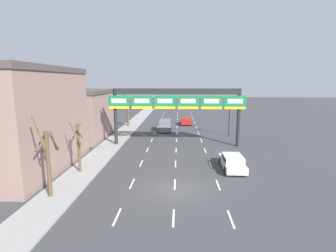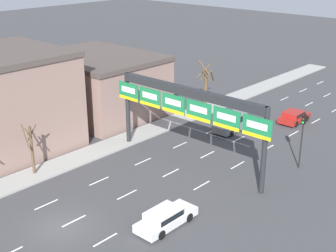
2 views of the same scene
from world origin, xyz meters
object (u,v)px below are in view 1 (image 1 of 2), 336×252
object	(u,v)px
suv_grey	(165,125)
sign_gantry	(177,99)
tree_bare_third	(48,158)
car_red	(186,121)
tree_bare_closest	(78,145)
car_white	(232,161)
tree_bare_second	(128,109)
traffic_light_near_gantry	(230,112)

from	to	relation	value
suv_grey	sign_gantry	bearing A→B (deg)	-78.85
sign_gantry	tree_bare_third	size ratio (longest dim) A/B	2.93
suv_grey	car_red	world-z (taller)	suv_grey
sign_gantry	tree_bare_closest	world-z (taller)	sign_gantry
sign_gantry	tree_bare_third	xyz separation A→B (m)	(-8.34, -14.84, -2.81)
tree_bare_closest	tree_bare_third	distance (m)	4.89
sign_gantry	suv_grey	bearing A→B (deg)	101.15
car_white	suv_grey	bearing A→B (deg)	111.47
car_red	tree_bare_closest	size ratio (longest dim) A/B	0.90
tree_bare_closest	tree_bare_third	xyz separation A→B (m)	(-0.16, -4.87, 0.38)
sign_gantry	tree_bare_third	distance (m)	17.25
suv_grey	car_red	bearing A→B (deg)	61.82
sign_gantry	car_red	distance (m)	16.72
car_white	tree_bare_second	distance (m)	25.72
tree_bare_second	sign_gantry	bearing A→B (deg)	-57.77
suv_grey	car_white	xyz separation A→B (m)	(6.94, -17.66, -0.27)
car_red	traffic_light_near_gantry	size ratio (longest dim) A/B	0.80
sign_gantry	car_red	size ratio (longest dim) A/B	4.13
car_white	tree_bare_closest	xyz separation A→B (m)	(-13.29, -1.63, 1.77)
sign_gantry	traffic_light_near_gantry	bearing A→B (deg)	38.72
car_white	tree_bare_closest	world-z (taller)	tree_bare_closest
tree_bare_closest	sign_gantry	bearing A→B (deg)	50.60
car_red	tree_bare_third	xyz separation A→B (m)	(-10.01, -30.72, 2.16)
car_red	tree_bare_closest	bearing A→B (deg)	-110.87
car_white	car_red	bearing A→B (deg)	98.08
suv_grey	tree_bare_second	xyz separation A→B (m)	(-6.62, 4.08, 2.01)
sign_gantry	tree_bare_closest	distance (m)	13.28
suv_grey	traffic_light_near_gantry	size ratio (longest dim) A/B	0.91
tree_bare_closest	traffic_light_near_gantry	bearing A→B (deg)	45.55
traffic_light_near_gantry	tree_bare_third	size ratio (longest dim) A/B	0.89
car_red	tree_bare_second	world-z (taller)	tree_bare_second
tree_bare_third	car_white	bearing A→B (deg)	25.83
suv_grey	tree_bare_third	xyz separation A→B (m)	(-6.50, -24.17, 1.87)
sign_gantry	traffic_light_near_gantry	distance (m)	9.80
sign_gantry	tree_bare_second	xyz separation A→B (m)	(-8.46, 13.41, -2.66)
car_white	tree_bare_third	distance (m)	15.09
suv_grey	tree_bare_third	world-z (taller)	tree_bare_third
suv_grey	car_red	xyz separation A→B (m)	(3.51, 6.55, -0.29)
traffic_light_near_gantry	tree_bare_second	xyz separation A→B (m)	(-15.91, 7.43, -0.51)
traffic_light_near_gantry	tree_bare_third	distance (m)	26.14
tree_bare_closest	tree_bare_second	size ratio (longest dim) A/B	0.77
sign_gantry	car_white	world-z (taller)	sign_gantry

